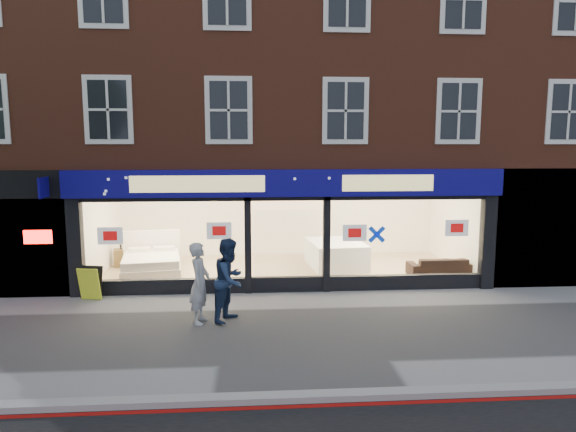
{
  "coord_description": "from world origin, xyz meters",
  "views": [
    {
      "loc": [
        -0.93,
        -10.35,
        3.94
      ],
      "look_at": [
        -0.02,
        2.5,
        2.14
      ],
      "focal_mm": 32.0,
      "sensor_mm": 36.0,
      "label": 1
    }
  ],
  "objects": [
    {
      "name": "ground",
      "position": [
        0.0,
        0.0,
        0.0
      ],
      "size": [
        120.0,
        120.0,
        0.0
      ],
      "primitive_type": "plane",
      "color": "gray",
      "rests_on": "ground"
    },
    {
      "name": "kerb_line",
      "position": [
        0.0,
        -3.1,
        0.01
      ],
      "size": [
        60.0,
        0.1,
        0.01
      ],
      "primitive_type": "cube",
      "color": "#8C0A07",
      "rests_on": "ground"
    },
    {
      "name": "kerb_stone",
      "position": [
        0.0,
        -2.9,
        0.06
      ],
      "size": [
        60.0,
        0.25,
        0.12
      ],
      "primitive_type": "cube",
      "color": "gray",
      "rests_on": "ground"
    },
    {
      "name": "showroom_floor",
      "position": [
        0.0,
        5.25,
        0.05
      ],
      "size": [
        11.0,
        4.5,
        0.1
      ],
      "primitive_type": "cube",
      "color": "tan",
      "rests_on": "ground"
    },
    {
      "name": "building",
      "position": [
        -0.02,
        6.93,
        6.67
      ],
      "size": [
        19.0,
        8.26,
        10.3
      ],
      "color": "brown",
      "rests_on": "ground"
    },
    {
      "name": "display_bed",
      "position": [
        -3.94,
        4.86,
        0.43
      ],
      "size": [
        2.01,
        2.32,
        1.17
      ],
      "rotation": [
        0.0,
        0.0,
        0.16
      ],
      "color": "white",
      "rests_on": "showroom_floor"
    },
    {
      "name": "bedside_table",
      "position": [
        -5.1,
        5.95,
        0.38
      ],
      "size": [
        0.53,
        0.53,
        0.55
      ],
      "primitive_type": "cube",
      "rotation": [
        0.0,
        0.0,
        0.2
      ],
      "color": "brown",
      "rests_on": "showroom_floor"
    },
    {
      "name": "mattress_stack",
      "position": [
        1.71,
        5.4,
        0.5
      ],
      "size": [
        1.81,
        2.18,
        0.8
      ],
      "rotation": [
        0.0,
        0.0,
        0.11
      ],
      "color": "white",
      "rests_on": "showroom_floor"
    },
    {
      "name": "sofa",
      "position": [
        4.6,
        4.08,
        0.37
      ],
      "size": [
        1.88,
        0.74,
        0.55
      ],
      "primitive_type": "imported",
      "rotation": [
        0.0,
        0.0,
        3.15
      ],
      "color": "black",
      "rests_on": "showroom_floor"
    },
    {
      "name": "a_board",
      "position": [
        -5.07,
        2.7,
        0.43
      ],
      "size": [
        0.62,
        0.46,
        0.86
      ],
      "primitive_type": "cube",
      "rotation": [
        0.0,
        0.0,
        -0.2
      ],
      "color": "yellow",
      "rests_on": "ground"
    },
    {
      "name": "pedestrian_grey",
      "position": [
        -2.1,
        0.78,
        0.91
      ],
      "size": [
        0.54,
        0.72,
        1.81
      ],
      "primitive_type": "imported",
      "rotation": [
        0.0,
        0.0,
        1.4
      ],
      "color": "#A7A8AE",
      "rests_on": "ground"
    },
    {
      "name": "pedestrian_blue",
      "position": [
        -1.45,
        0.88,
        0.94
      ],
      "size": [
        1.04,
        1.13,
        1.88
      ],
      "primitive_type": "imported",
      "rotation": [
        0.0,
        0.0,
        1.12
      ],
      "color": "#1B2B4B",
      "rests_on": "ground"
    }
  ]
}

